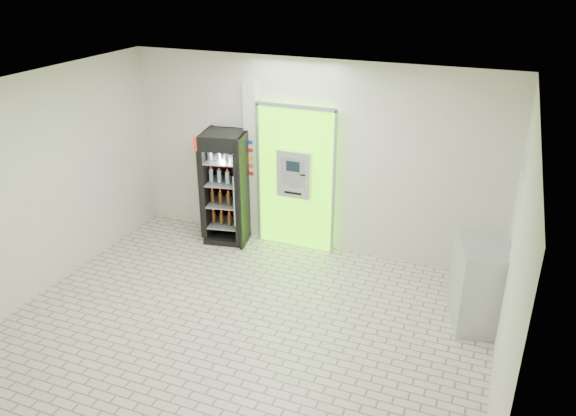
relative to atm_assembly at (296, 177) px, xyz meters
The scene contains 7 objects.
ground 2.69m from the atm_assembly, 85.26° to the right, with size 6.00×6.00×0.00m, color beige.
room_shell 2.51m from the atm_assembly, 85.26° to the right, with size 6.00×6.00×6.00m.
atm_assembly is the anchor object (origin of this frame).
pillar 0.79m from the atm_assembly, behind, with size 0.22×0.11×2.60m.
beverage_cooler 1.17m from the atm_assembly, 168.73° to the right, with size 0.79×0.75×1.84m.
steel_cabinet 3.19m from the atm_assembly, 21.98° to the right, with size 0.77×0.96×1.13m.
exit_sign 3.48m from the atm_assembly, 17.65° to the right, with size 0.02×0.22×0.26m.
Camera 1 is at (2.73, -5.25, 4.31)m, focal length 35.00 mm.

